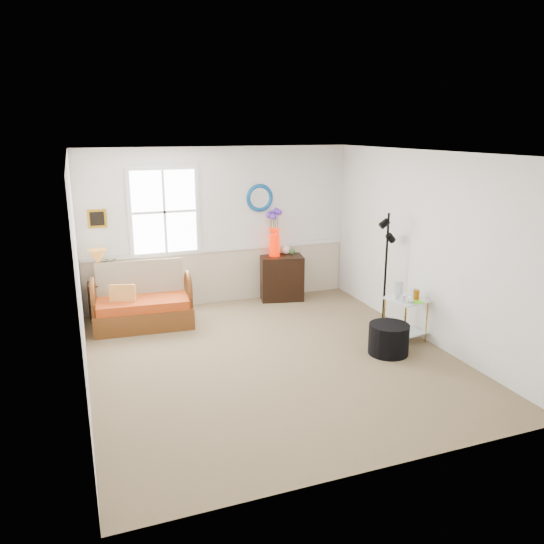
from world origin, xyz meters
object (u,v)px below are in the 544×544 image
object	(u,v)px
lamp_stand	(101,302)
floor_lamp	(386,270)
cabinet	(281,278)
ottoman	(389,339)
side_table	(405,320)
loveseat	(142,296)

from	to	relation	value
lamp_stand	floor_lamp	world-z (taller)	floor_lamp
lamp_stand	floor_lamp	size ratio (longest dim) A/B	0.35
cabinet	ottoman	world-z (taller)	cabinet
cabinet	floor_lamp	size ratio (longest dim) A/B	0.45
cabinet	lamp_stand	bearing A→B (deg)	-167.58
side_table	loveseat	bearing A→B (deg)	150.99
loveseat	lamp_stand	bearing A→B (deg)	145.55
lamp_stand	side_table	size ratio (longest dim) A/B	0.99
lamp_stand	ottoman	xyz separation A→B (m)	(3.47, -2.63, -0.10)
loveseat	side_table	world-z (taller)	loveseat
loveseat	floor_lamp	size ratio (longest dim) A/B	0.84
cabinet	side_table	world-z (taller)	cabinet
lamp_stand	floor_lamp	distance (m)	4.36
ottoman	loveseat	bearing A→B (deg)	143.07
ottoman	side_table	bearing A→B (deg)	34.36
loveseat	floor_lamp	bearing A→B (deg)	-15.93
lamp_stand	side_table	xyz separation A→B (m)	(3.93, -2.32, 0.00)
lamp_stand	loveseat	bearing A→B (deg)	-38.46
side_table	floor_lamp	xyz separation A→B (m)	(0.04, 0.63, 0.55)
floor_lamp	ottoman	xyz separation A→B (m)	(-0.50, -0.94, -0.65)
loveseat	lamp_stand	world-z (taller)	loveseat
cabinet	side_table	size ratio (longest dim) A/B	1.26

